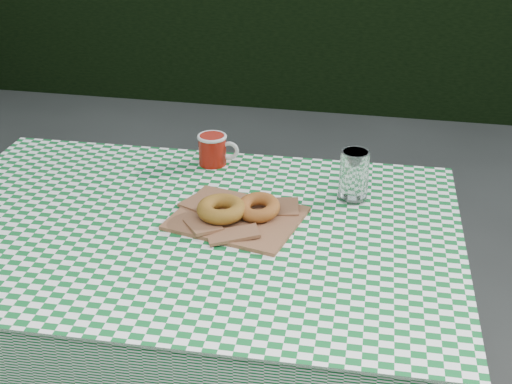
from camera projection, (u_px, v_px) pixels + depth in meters
table at (194, 357)px, 1.71m from camera, size 1.21×0.83×0.75m
tablecloth at (187, 227)px, 1.54m from camera, size 1.23×0.85×0.01m
paper_bag at (237, 217)px, 1.55m from camera, size 0.32×0.28×0.01m
bagel_front at (221, 209)px, 1.54m from camera, size 0.13×0.13×0.04m
bagel_back at (258, 207)px, 1.55m from camera, size 0.12×0.12×0.03m
coffee_mug at (212, 150)px, 1.81m from camera, size 0.16×0.16×0.08m
drinking_glass at (354, 176)px, 1.62m from camera, size 0.07×0.07×0.12m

